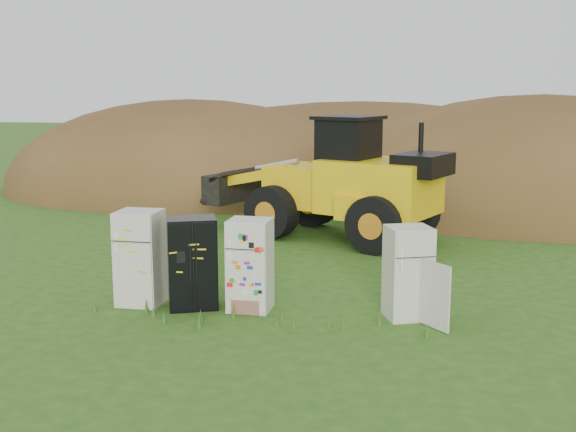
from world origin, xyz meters
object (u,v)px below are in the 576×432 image
(wheel_loader, at_px, (321,176))
(fridge_black_side, at_px, (192,263))
(fridge_sticker, at_px, (250,265))
(fridge_open_door, at_px, (408,273))
(fridge_leftmost, at_px, (140,258))

(wheel_loader, bearing_deg, fridge_black_side, -78.67)
(fridge_sticker, distance_m, fridge_open_door, 2.79)
(fridge_black_side, xyz_separation_m, wheel_loader, (1.60, 6.66, 0.78))
(fridge_sticker, relative_size, fridge_open_door, 1.03)
(fridge_leftmost, distance_m, wheel_loader, 7.14)
(fridge_leftmost, relative_size, fridge_sticker, 1.06)
(fridge_leftmost, bearing_deg, fridge_open_door, 1.14)
(fridge_leftmost, height_order, fridge_open_door, fridge_leftmost)
(fridge_black_side, distance_m, fridge_sticker, 1.06)
(fridge_black_side, xyz_separation_m, fridge_open_door, (3.86, 0.00, -0.03))
(fridge_sticker, xyz_separation_m, fridge_open_door, (2.79, -0.01, -0.02))
(fridge_sticker, bearing_deg, fridge_black_side, -176.04)
(fridge_leftmost, xyz_separation_m, fridge_open_door, (4.86, -0.05, -0.07))
(fridge_leftmost, bearing_deg, fridge_sticker, 0.73)
(fridge_leftmost, relative_size, wheel_loader, 0.26)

